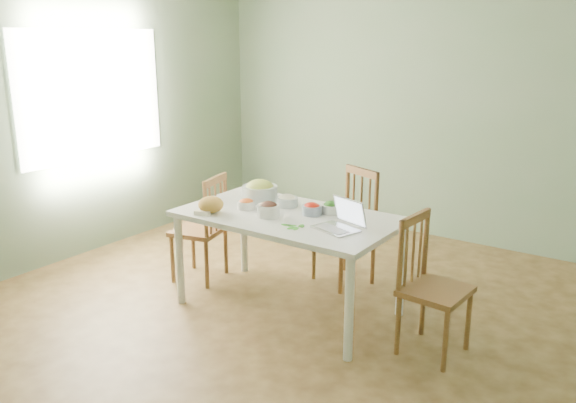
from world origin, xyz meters
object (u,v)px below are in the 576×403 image
Objects in this scene: chair_far at (344,228)px; bread_boule at (211,204)px; dining_table at (288,262)px; chair_right at (436,288)px; laptop at (336,216)px; chair_left at (198,228)px; bowl_squash at (260,191)px.

chair_far is 5.09× the size of bread_boule.
dining_table is 1.75× the size of chair_right.
chair_right is at bearing 28.04° from laptop.
chair_left reaches higher than bread_boule.
chair_right reaches higher than chair_left.
chair_left is 0.99× the size of chair_right.
chair_left is (-0.97, 0.05, 0.08)m from dining_table.
chair_left is 1.50m from laptop.
dining_table is 0.73m from bread_boule.
bowl_squash reaches higher than bread_boule.
laptop is at bearing 69.92° from chair_left.
chair_far is 3.26× the size of laptop.
chair_right is (1.07, -0.68, -0.02)m from chair_far.
dining_table is 1.67× the size of chair_far.
chair_right is at bearing 75.26° from chair_left.
chair_far is 1.24m from chair_left.
laptop reaches higher than bowl_squash.
bowl_squash is at bearing 155.43° from dining_table.
chair_left reaches higher than dining_table.
dining_table is 1.16m from chair_right.
bowl_squash is at bearing 88.24° from chair_right.
chair_far reaches higher than bowl_squash.
chair_right is (1.16, 0.01, 0.08)m from dining_table.
laptop reaches higher than dining_table.
laptop reaches higher than chair_right.
chair_left is 2.13m from chair_right.
laptop is at bearing 104.54° from chair_right.
chair_left is at bearing 176.89° from dining_table.
laptop is at bearing -18.50° from bowl_squash.
chair_left is at bearing 143.92° from bread_boule.
chair_right is at bearing -11.47° from chair_far.
chair_far is 0.79m from bowl_squash.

